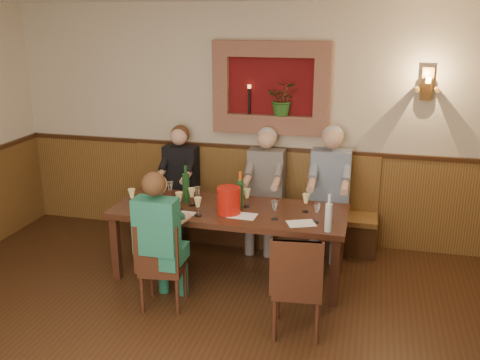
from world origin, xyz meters
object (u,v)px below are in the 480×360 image
at_px(chair_near_right, 297,304).
at_px(person_bench_mid, 264,199).
at_px(dining_table, 229,215).
at_px(water_bottle, 328,217).
at_px(person_bench_right, 329,202).
at_px(wine_bottle_green_b, 186,187).
at_px(spittoon_bucket, 229,200).
at_px(chair_near_left, 163,282).
at_px(person_bench_left, 179,193).
at_px(bench, 250,215).
at_px(wine_bottle_green_a, 240,193).
at_px(person_chair_front, 162,252).

bearing_deg(chair_near_right, person_bench_mid, 104.05).
relative_size(dining_table, water_bottle, 6.72).
relative_size(person_bench_right, wine_bottle_green_b, 3.71).
height_order(spittoon_bucket, wine_bottle_green_b, wine_bottle_green_b).
bearing_deg(person_bench_right, dining_table, -138.52).
bearing_deg(chair_near_left, chair_near_right, -13.44).
height_order(chair_near_right, person_bench_left, person_bench_left).
distance_m(bench, wine_bottle_green_b, 1.15).
relative_size(bench, person_bench_right, 2.02).
bearing_deg(spittoon_bucket, wine_bottle_green_a, 64.84).
distance_m(chair_near_left, chair_near_right, 1.29).
relative_size(person_bench_mid, person_bench_right, 0.96).
height_order(chair_near_left, spittoon_bucket, spittoon_bucket).
distance_m(wine_bottle_green_b, water_bottle, 1.60).
distance_m(bench, wine_bottle_green_a, 1.09).
xyz_separation_m(person_bench_right, wine_bottle_green_b, (-1.44, -0.75, 0.30)).
distance_m(chair_near_right, person_chair_front, 1.32).
distance_m(person_bench_mid, water_bottle, 1.49).
bearing_deg(dining_table, spittoon_bucket, -77.18).
bearing_deg(bench, person_bench_mid, -27.99).
bearing_deg(chair_near_left, wine_bottle_green_b, 86.45).
bearing_deg(person_chair_front, chair_near_left, 57.93).
relative_size(person_bench_left, person_bench_mid, 0.98).
height_order(person_bench_mid, spittoon_bucket, person_bench_mid).
xyz_separation_m(dining_table, wine_bottle_green_b, (-0.50, 0.08, 0.24)).
distance_m(chair_near_left, wine_bottle_green_a, 1.17).
bearing_deg(person_bench_mid, person_bench_left, 179.95).
xyz_separation_m(spittoon_bucket, wine_bottle_green_b, (-0.53, 0.21, 0.03)).
xyz_separation_m(person_chair_front, wine_bottle_green_b, (-0.06, 0.86, 0.36)).
bearing_deg(spittoon_bucket, wine_bottle_green_b, 157.80).
bearing_deg(wine_bottle_green_a, water_bottle, -22.82).
xyz_separation_m(spittoon_bucket, wine_bottle_green_a, (0.08, 0.16, 0.03)).
relative_size(dining_table, chair_near_right, 2.57).
distance_m(person_bench_mid, wine_bottle_green_a, 0.87).
bearing_deg(spittoon_bucket, bench, 91.58).
xyz_separation_m(chair_near_right, person_bench_left, (-1.71, 1.75, 0.30)).
height_order(bench, water_bottle, bench).
bearing_deg(bench, wine_bottle_green_a, -83.37).
height_order(person_bench_mid, wine_bottle_green_b, person_bench_mid).
height_order(dining_table, person_bench_right, person_bench_right).
xyz_separation_m(wine_bottle_green_a, water_bottle, (0.93, -0.39, -0.02)).
distance_m(chair_near_right, water_bottle, 0.85).
xyz_separation_m(person_bench_mid, wine_bottle_green_b, (-0.70, -0.75, 0.32)).
xyz_separation_m(person_bench_left, person_bench_right, (1.81, -0.00, 0.04)).
bearing_deg(person_chair_front, chair_near_right, -5.75).
relative_size(bench, person_bench_mid, 2.10).
distance_m(person_bench_left, water_bottle, 2.27).
height_order(person_bench_mid, person_chair_front, person_bench_mid).
bearing_deg(wine_bottle_green_a, person_chair_front, -123.89).
bearing_deg(spittoon_bucket, person_bench_right, 46.53).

